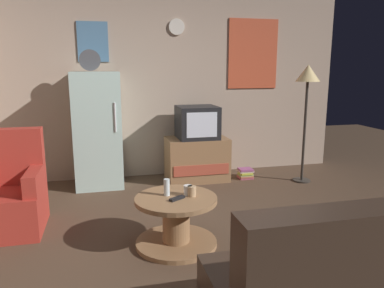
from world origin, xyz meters
The scene contains 13 objects.
ground_plane centered at (0.00, 0.00, 0.00)m, with size 12.00×12.00×0.00m, color #4C3828.
wall_with_art centered at (0.01, 2.45, 1.30)m, with size 5.20×0.12×2.59m.
fridge centered at (-0.98, 2.08, 0.75)m, with size 0.60×0.62×1.77m.
tv_stand centered at (0.34, 2.01, 0.30)m, with size 0.84×0.53×0.60m.
crt_tv centered at (0.35, 2.01, 0.82)m, with size 0.54×0.51×0.44m.
standing_lamp centered at (1.75, 1.60, 1.36)m, with size 0.32×0.32×1.59m.
coffee_table centered at (-0.32, 0.14, 0.22)m, with size 0.72×0.72×0.45m.
wine_glass centered at (-0.39, 0.21, 0.52)m, with size 0.05×0.05×0.15m, color silver.
mug_ceramic_white centered at (-0.21, 0.17, 0.49)m, with size 0.08×0.08×0.09m, color silver.
mug_ceramic_tan centered at (-0.18, 0.14, 0.49)m, with size 0.08×0.08×0.09m, color tan.
remote_control centered at (-0.32, 0.08, 0.46)m, with size 0.15×0.04×0.02m, color black.
armchair centered at (-1.85, 0.86, 0.34)m, with size 0.68×0.68×0.96m.
book_stack centered at (1.03, 1.90, 0.07)m, with size 0.21×0.17×0.14m.
Camera 1 is at (-0.90, -2.86, 1.55)m, focal length 34.65 mm.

